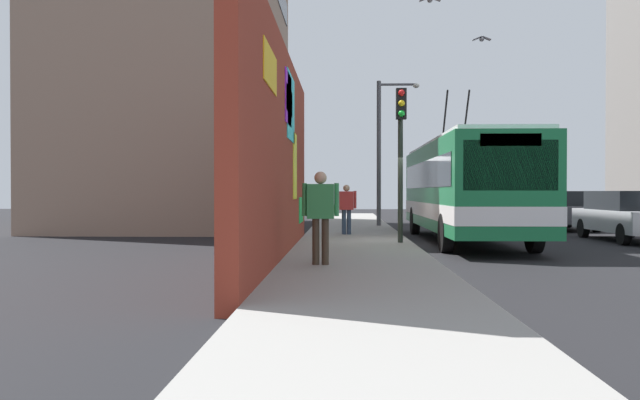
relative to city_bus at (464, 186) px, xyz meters
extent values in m
plane|color=black|center=(-1.50, 1.80, -1.72)|extent=(80.00, 80.00, 0.00)
cube|color=gray|center=(-1.50, 3.40, -1.65)|extent=(48.00, 3.20, 0.15)
cube|color=maroon|center=(-5.74, 5.15, 0.67)|extent=(13.52, 0.30, 4.78)
cube|color=yellow|center=(-9.05, 4.99, 1.98)|extent=(1.98, 0.02, 0.69)
cube|color=orange|center=(-5.13, 4.99, 1.95)|extent=(1.72, 0.02, 0.61)
cube|color=yellow|center=(-3.27, 4.99, 0.50)|extent=(1.15, 0.02, 1.72)
cube|color=#8C19D8|center=(-5.33, 4.99, 1.97)|extent=(1.59, 0.02, 1.19)
cube|color=#33D8E5|center=(-4.58, 4.99, 1.86)|extent=(2.07, 0.02, 1.59)
cube|color=green|center=(-0.77, 4.99, -0.71)|extent=(1.71, 0.02, 0.75)
cube|color=gray|center=(8.61, 11.00, 6.62)|extent=(13.16, 8.56, 16.69)
cube|color=black|center=(8.61, 6.70, 2.68)|extent=(11.19, 0.04, 1.10)
cube|color=black|center=(8.61, 6.70, 5.88)|extent=(11.19, 0.04, 1.10)
cube|color=#19723F|center=(0.01, 0.00, -0.02)|extent=(11.36, 2.47, 2.51)
cube|color=silver|center=(0.01, 0.00, 1.30)|extent=(10.91, 2.27, 0.12)
cube|color=white|center=(0.01, 0.00, -0.72)|extent=(11.38, 2.49, 0.44)
cube|color=black|center=(-5.65, 0.00, 0.42)|extent=(0.04, 2.10, 1.13)
cube|color=black|center=(0.01, 0.00, 0.36)|extent=(10.45, 2.50, 0.80)
cube|color=orange|center=(-5.64, 0.00, 0.99)|extent=(0.06, 1.36, 0.28)
cylinder|color=black|center=(1.71, -0.35, 2.14)|extent=(1.43, 0.06, 2.00)
cylinder|color=black|center=(1.71, 0.35, 2.14)|extent=(1.43, 0.06, 2.00)
cylinder|color=black|center=(-3.63, -1.12, -1.22)|extent=(1.00, 0.28, 1.00)
cylinder|color=black|center=(-3.63, 1.12, -1.22)|extent=(1.00, 0.28, 1.00)
cylinder|color=black|center=(3.64, -1.12, -1.22)|extent=(1.00, 0.28, 1.00)
cylinder|color=black|center=(3.64, 1.12, -1.22)|extent=(1.00, 0.28, 1.00)
cube|color=#B7B7BC|center=(0.57, -5.20, -1.07)|extent=(4.89, 1.76, 0.66)
cube|color=black|center=(0.67, -5.20, -0.44)|extent=(2.93, 1.58, 0.60)
cylinder|color=black|center=(-1.04, -4.42, -1.40)|extent=(0.64, 0.22, 0.64)
cylinder|color=black|center=(2.18, -5.98, -1.40)|extent=(0.64, 0.22, 0.64)
cylinder|color=black|center=(2.18, -4.42, -1.40)|extent=(0.64, 0.22, 0.64)
cube|color=#38383D|center=(6.88, -5.20, -1.07)|extent=(4.93, 1.88, 0.66)
cube|color=black|center=(6.98, -5.20, -0.44)|extent=(2.96, 1.69, 0.60)
cylinder|color=black|center=(5.26, -6.04, -1.40)|extent=(0.64, 0.22, 0.64)
cylinder|color=black|center=(5.26, -4.36, -1.40)|extent=(0.64, 0.22, 0.64)
cylinder|color=black|center=(8.51, -6.04, -1.40)|extent=(0.64, 0.22, 0.64)
cylinder|color=black|center=(8.51, -4.36, -1.40)|extent=(0.64, 0.22, 0.64)
cylinder|color=#2D3F59|center=(1.26, 3.54, -1.17)|extent=(0.14, 0.14, 0.81)
cylinder|color=#2D3F59|center=(1.26, 3.71, -1.17)|extent=(0.14, 0.14, 0.81)
cube|color=#BF3333|center=(1.26, 3.62, -0.46)|extent=(0.22, 0.47, 0.61)
cylinder|color=#BF3333|center=(1.26, 3.34, -0.43)|extent=(0.09, 0.09, 0.58)
cylinder|color=#BF3333|center=(1.26, 3.91, -0.43)|extent=(0.09, 0.09, 0.58)
sphere|color=tan|center=(1.26, 3.62, -0.05)|extent=(0.22, 0.22, 0.22)
cube|color=#593319|center=(1.26, 3.98, -0.71)|extent=(0.14, 0.10, 0.24)
cylinder|color=#3F3326|center=(-7.83, 4.07, -1.13)|extent=(0.14, 0.14, 0.89)
cylinder|color=#3F3326|center=(-7.83, 4.25, -1.13)|extent=(0.14, 0.14, 0.89)
cube|color=#338C4C|center=(-7.83, 4.16, -0.35)|extent=(0.22, 0.52, 0.67)
cylinder|color=#338C4C|center=(-7.83, 3.85, -0.32)|extent=(0.09, 0.09, 0.63)
cylinder|color=#338C4C|center=(-7.83, 4.47, -0.32)|extent=(0.09, 0.09, 0.63)
sphere|color=tan|center=(-7.83, 4.16, 0.10)|extent=(0.24, 0.24, 0.24)
cylinder|color=#2D382D|center=(-2.22, 2.15, 0.55)|extent=(0.14, 0.14, 4.25)
cube|color=black|center=(-2.44, 2.15, 2.23)|extent=(0.20, 0.28, 0.84)
sphere|color=red|center=(-2.55, 2.15, 2.51)|extent=(0.18, 0.18, 0.18)
sphere|color=yellow|center=(-2.55, 2.15, 2.23)|extent=(0.18, 0.18, 0.18)
sphere|color=green|center=(-2.55, 2.15, 1.95)|extent=(0.18, 0.18, 0.18)
cylinder|color=#4C4C51|center=(7.00, 2.25, 1.43)|extent=(0.18, 0.18, 6.00)
cylinder|color=#4C4C51|center=(7.00, 1.48, 4.28)|extent=(0.10, 1.54, 0.10)
ellipsoid|color=silver|center=(7.00, 0.71, 4.23)|extent=(0.44, 0.28, 0.20)
ellipsoid|color=slate|center=(-3.28, 1.48, 4.80)|extent=(0.32, 0.14, 0.12)
ellipsoid|color=slate|center=(-0.02, -0.52, 4.51)|extent=(0.32, 0.14, 0.12)
cube|color=slate|center=(-0.02, -0.66, 4.54)|extent=(0.20, 0.27, 0.12)
cube|color=slate|center=(-0.02, -0.38, 4.54)|extent=(0.20, 0.27, 0.12)
camera|label=1|loc=(-20.49, 3.72, -0.17)|focal=37.06mm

